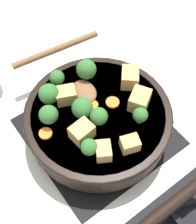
{
  "coord_description": "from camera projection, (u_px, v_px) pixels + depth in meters",
  "views": [
    {
      "loc": [
        0.22,
        0.3,
        0.65
      ],
      "look_at": [
        0.0,
        0.0,
        0.09
      ],
      "focal_mm": 50.0,
      "sensor_mm": 36.0,
      "label": 1
    }
  ],
  "objects": [
    {
      "name": "tofu_cube_center_large",
      "position": [
        131.0,
        143.0,
        0.62
      ],
      "size": [
        0.04,
        0.04,
        0.03
      ],
      "primitive_type": "cube",
      "rotation": [
        0.0,
        0.0,
        5.95
      ],
      "color": "tan",
      "rests_on": "skillet_pan"
    },
    {
      "name": "carrot_slice_near_center",
      "position": [
        113.0,
        103.0,
        0.69
      ],
      "size": [
        0.03,
        0.03,
        0.01
      ],
      "primitive_type": "cylinder",
      "color": "orange",
      "rests_on": "skillet_pan"
    },
    {
      "name": "broccoli_floret_west_rim",
      "position": [
        140.0,
        115.0,
        0.65
      ],
      "size": [
        0.03,
        0.03,
        0.04
      ],
      "color": "#709956",
      "rests_on": "skillet_pan"
    },
    {
      "name": "ground_plane",
      "position": [
        98.0,
        132.0,
        0.75
      ],
      "size": [
        2.4,
        2.4,
        0.0
      ],
      "primitive_type": "plane",
      "color": "silver"
    },
    {
      "name": "broccoli_floret_center_top",
      "position": [
        89.0,
        147.0,
        0.61
      ],
      "size": [
        0.03,
        0.03,
        0.04
      ],
      "color": "#709956",
      "rests_on": "skillet_pan"
    },
    {
      "name": "tofu_cube_west_chunk",
      "position": [
        66.0,
        95.0,
        0.68
      ],
      "size": [
        0.05,
        0.05,
        0.03
      ],
      "primitive_type": "cube",
      "rotation": [
        0.0,
        0.0,
        2.73
      ],
      "color": "tan",
      "rests_on": "skillet_pan"
    },
    {
      "name": "skillet_pan",
      "position": [
        98.0,
        119.0,
        0.7
      ],
      "size": [
        0.33,
        0.42,
        0.06
      ],
      "color": "black",
      "rests_on": "front_burner_grate"
    },
    {
      "name": "broccoli_floret_small_inner",
      "position": [
        57.0,
        78.0,
        0.7
      ],
      "size": [
        0.03,
        0.03,
        0.04
      ],
      "color": "#709956",
      "rests_on": "skillet_pan"
    },
    {
      "name": "carrot_slice_orange_thin",
      "position": [
        92.0,
        105.0,
        0.69
      ],
      "size": [
        0.03,
        0.03,
        0.01
      ],
      "primitive_type": "cylinder",
      "color": "orange",
      "rests_on": "skillet_pan"
    },
    {
      "name": "tofu_cube_back_piece",
      "position": [
        103.0,
        151.0,
        0.61
      ],
      "size": [
        0.04,
        0.05,
        0.03
      ],
      "primitive_type": "cube",
      "rotation": [
        0.0,
        0.0,
        4.18
      ],
      "color": "tan",
      "rests_on": "skillet_pan"
    },
    {
      "name": "tofu_cube_east_chunk",
      "position": [
        82.0,
        132.0,
        0.63
      ],
      "size": [
        0.05,
        0.04,
        0.04
      ],
      "primitive_type": "cube",
      "rotation": [
        0.0,
        0.0,
        3.25
      ],
      "color": "tan",
      "rests_on": "skillet_pan"
    },
    {
      "name": "broccoli_floret_north_edge",
      "position": [
        49.0,
        115.0,
        0.64
      ],
      "size": [
        0.04,
        0.04,
        0.05
      ],
      "color": "#709956",
      "rests_on": "skillet_pan"
    },
    {
      "name": "broccoli_floret_south_cluster",
      "position": [
        99.0,
        117.0,
        0.64
      ],
      "size": [
        0.04,
        0.04,
        0.05
      ],
      "color": "#709956",
      "rests_on": "skillet_pan"
    },
    {
      "name": "broccoli_floret_near_spoon",
      "position": [
        82.0,
        108.0,
        0.65
      ],
      "size": [
        0.05,
        0.05,
        0.05
      ],
      "color": "#709956",
      "rests_on": "skillet_pan"
    },
    {
      "name": "front_burner_grate",
      "position": [
        98.0,
        130.0,
        0.74
      ],
      "size": [
        0.31,
        0.31,
        0.03
      ],
      "color": "black",
      "rests_on": "ground_plane"
    },
    {
      "name": "tofu_cube_near_handle",
      "position": [
        130.0,
        78.0,
        0.71
      ],
      "size": [
        0.06,
        0.06,
        0.04
      ],
      "primitive_type": "cube",
      "rotation": [
        0.0,
        0.0,
        4.0
      ],
      "color": "tan",
      "rests_on": "skillet_pan"
    },
    {
      "name": "broccoli_floret_east_rim",
      "position": [
        49.0,
        94.0,
        0.67
      ],
      "size": [
        0.05,
        0.05,
        0.05
      ],
      "color": "#709956",
      "rests_on": "skillet_pan"
    },
    {
      "name": "wooden_spoon",
      "position": [
        68.0,
        67.0,
        0.74
      ],
      "size": [
        0.23,
        0.21,
        0.02
      ],
      "color": "brown",
      "rests_on": "skillet_pan"
    },
    {
      "name": "carrot_slice_edge_slice",
      "position": [
        141.0,
        93.0,
        0.71
      ],
      "size": [
        0.03,
        0.03,
        0.01
      ],
      "primitive_type": "cylinder",
      "color": "orange",
      "rests_on": "skillet_pan"
    },
    {
      "name": "carrot_slice_under_broccoli",
      "position": [
        46.0,
        133.0,
        0.65
      ],
      "size": [
        0.03,
        0.03,
        0.01
      ],
      "primitive_type": "cylinder",
      "color": "orange",
      "rests_on": "skillet_pan"
    },
    {
      "name": "tofu_cube_front_piece",
      "position": [
        140.0,
        100.0,
        0.67
      ],
      "size": [
        0.06,
        0.06,
        0.04
      ],
      "primitive_type": "cube",
      "rotation": [
        0.0,
        0.0,
        3.68
      ],
      "color": "tan",
      "rests_on": "skillet_pan"
    },
    {
      "name": "broccoli_floret_mid_floret",
      "position": [
        86.0,
        70.0,
        0.71
      ],
      "size": [
        0.05,
        0.05,
        0.05
      ],
      "color": "#709956",
      "rests_on": "skillet_pan"
    }
  ]
}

